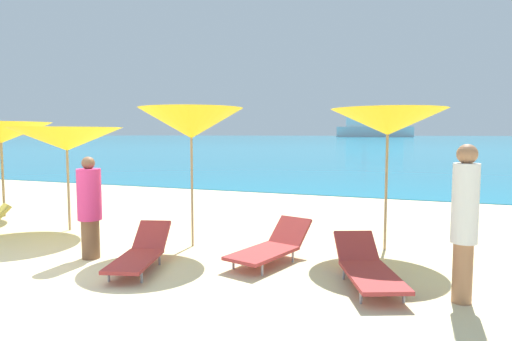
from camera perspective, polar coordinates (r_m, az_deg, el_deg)
name	(u,v)px	position (r m, az deg, el deg)	size (l,w,h in m)	color
ground_plane	(266,194)	(15.50, 1.27, -3.08)	(50.00, 100.00, 0.30)	beige
ocean_water	(410,138)	(233.76, 19.49, 4.07)	(650.00, 440.00, 0.02)	teal
umbrella_1	(1,133)	(11.99, -30.43, 4.28)	(2.38, 2.38, 2.26)	#9E7F59
umbrella_2	(67,139)	(9.66, -23.54, 3.79)	(2.38, 2.38, 2.11)	#9E7F59
umbrella_3	(191,123)	(7.65, -8.48, 6.13)	(1.91, 1.91, 2.43)	#9E7F59
umbrella_4	(388,122)	(7.66, 16.87, 6.08)	(2.12, 2.12, 2.40)	#9E7F59
lounge_chair_0	(140,252)	(6.74, -14.88, -10.30)	(0.94, 1.68, 0.57)	#A53333
lounge_chair_2	(271,246)	(6.81, 2.03, -9.85)	(1.01, 1.69, 0.60)	#A53333
lounge_chair_5	(367,267)	(6.03, 14.36, -12.12)	(1.17, 1.76, 0.55)	#A53333
beachgoer_0	(465,218)	(5.62, 25.63, -5.58)	(0.30, 0.30, 1.87)	#A3704C
beachgoer_1	(90,206)	(7.39, -20.95, -4.33)	(0.37, 0.37, 1.63)	brown
cruise_ship	(374,126)	(274.34, 15.22, 5.63)	(45.59, 15.76, 17.91)	silver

